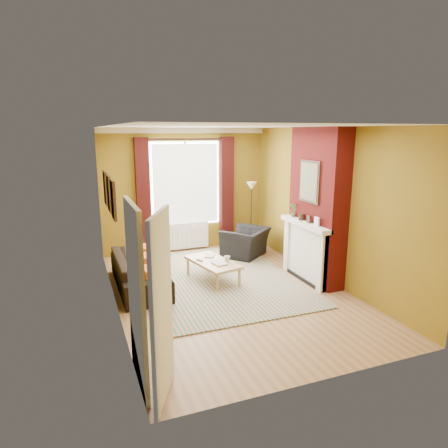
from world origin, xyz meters
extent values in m
plane|color=olive|center=(0.00, 0.00, 0.00)|extent=(5.50, 5.50, 0.00)
cube|color=olive|center=(0.00, 2.75, 1.40)|extent=(3.80, 0.02, 2.80)
cube|color=olive|center=(0.00, -2.75, 1.40)|extent=(3.80, 0.02, 2.80)
cube|color=olive|center=(1.90, 0.00, 1.40)|extent=(0.02, 5.50, 2.80)
cube|color=olive|center=(-1.90, 0.00, 1.40)|extent=(0.02, 5.50, 2.80)
cube|color=silver|center=(0.00, 0.00, 2.80)|extent=(3.80, 5.50, 0.01)
cube|color=#4C0C0A|center=(1.72, 0.00, 1.40)|extent=(0.35, 1.40, 2.80)
cube|color=white|center=(1.53, 0.00, 0.55)|extent=(0.12, 1.30, 1.10)
cube|color=white|center=(1.48, 0.00, 1.08)|extent=(0.22, 1.40, 0.08)
cube|color=white|center=(1.51, -0.58, 0.52)|extent=(0.16, 0.14, 1.04)
cube|color=white|center=(1.51, 0.58, 0.52)|extent=(0.16, 0.14, 1.04)
cube|color=black|center=(1.56, 0.00, 0.45)|extent=(0.06, 0.80, 0.90)
cube|color=black|center=(1.54, 0.00, 0.03)|extent=(0.20, 1.00, 0.06)
cube|color=white|center=(1.49, -0.35, 1.20)|extent=(0.03, 0.12, 0.16)
cube|color=black|center=(1.49, -0.10, 1.19)|extent=(0.03, 0.10, 0.14)
cylinder|color=black|center=(1.49, 0.15, 1.18)|extent=(0.10, 0.10, 0.12)
cube|color=black|center=(1.53, 0.00, 1.85)|extent=(0.03, 0.60, 0.75)
cube|color=olive|center=(1.51, 0.00, 1.85)|extent=(0.01, 0.52, 0.66)
cube|color=white|center=(0.00, 2.71, 2.74)|extent=(3.80, 0.08, 0.12)
cube|color=white|center=(0.00, 2.72, 1.55)|extent=(1.60, 0.04, 1.90)
cube|color=white|center=(0.00, 2.68, 1.55)|extent=(1.50, 0.02, 1.80)
cube|color=white|center=(0.00, 2.70, 1.55)|extent=(0.06, 0.04, 1.90)
cube|color=#390D0D|center=(-0.98, 2.63, 1.35)|extent=(0.30, 0.16, 2.50)
cube|color=#390D0D|center=(0.98, 2.63, 1.35)|extent=(0.30, 0.16, 2.50)
cylinder|color=black|center=(0.00, 2.63, 2.55)|extent=(2.30, 0.05, 0.05)
cube|color=white|center=(0.00, 2.65, 0.35)|extent=(1.00, 0.10, 0.60)
cube|color=white|center=(-0.45, 2.59, 0.35)|extent=(0.04, 0.03, 0.56)
cube|color=white|center=(-0.34, 2.59, 0.35)|extent=(0.04, 0.03, 0.56)
cube|color=white|center=(-0.23, 2.59, 0.35)|extent=(0.04, 0.03, 0.56)
cube|color=white|center=(-0.12, 2.59, 0.35)|extent=(0.04, 0.03, 0.56)
cube|color=white|center=(-0.01, 2.59, 0.35)|extent=(0.04, 0.03, 0.56)
cube|color=white|center=(0.10, 2.59, 0.35)|extent=(0.04, 0.03, 0.56)
cube|color=white|center=(0.21, 2.59, 0.35)|extent=(0.04, 0.03, 0.56)
cube|color=white|center=(0.32, 2.59, 0.35)|extent=(0.04, 0.03, 0.56)
cube|color=white|center=(0.43, 2.59, 0.35)|extent=(0.04, 0.03, 0.56)
cube|color=black|center=(-1.87, -0.10, 1.75)|extent=(0.04, 0.44, 0.58)
cube|color=yellow|center=(-1.84, -0.10, 1.75)|extent=(0.01, 0.38, 0.52)
cube|color=black|center=(-1.87, 0.55, 1.75)|extent=(0.04, 0.44, 0.58)
cube|color=green|center=(-1.84, 0.55, 1.75)|extent=(0.01, 0.38, 0.52)
cube|color=black|center=(-1.87, 1.20, 1.75)|extent=(0.04, 0.44, 0.58)
cube|color=#BC852F|center=(-1.84, 1.20, 1.75)|extent=(0.01, 0.38, 0.52)
cube|color=white|center=(-1.88, -2.05, 1.00)|extent=(0.05, 0.94, 2.06)
cube|color=black|center=(-1.85, -2.05, 1.00)|extent=(0.02, 0.80, 1.98)
cube|color=white|center=(-1.68, -2.41, 1.00)|extent=(0.37, 0.74, 1.98)
imported|color=#457A36|center=(1.49, 0.45, 1.26)|extent=(0.14, 0.10, 0.27)
cube|color=#BB420F|center=(-1.27, 0.16, 0.47)|extent=(0.34, 0.40, 0.16)
cube|color=#BB420F|center=(-1.27, 0.86, 0.47)|extent=(0.34, 0.40, 0.16)
cube|color=#BB420F|center=(-1.27, 1.46, 0.47)|extent=(0.34, 0.40, 0.16)
cube|color=#306786|center=(0.01, 0.63, 0.01)|extent=(2.77, 3.81, 0.02)
imported|color=black|center=(-1.42, 0.76, 0.29)|extent=(0.80, 2.02, 0.59)
imported|color=black|center=(1.08, 1.73, 0.31)|extent=(1.28, 1.26, 0.63)
cube|color=tan|center=(-0.10, 0.56, 0.37)|extent=(0.83, 1.27, 0.05)
cylinder|color=tan|center=(-0.22, 0.00, 0.17)|extent=(0.06, 0.06, 0.34)
cylinder|color=tan|center=(0.24, 0.10, 0.17)|extent=(0.06, 0.06, 0.34)
cylinder|color=tan|center=(-0.45, 1.03, 0.17)|extent=(0.06, 0.06, 0.34)
cylinder|color=tan|center=(0.01, 1.13, 0.17)|extent=(0.06, 0.06, 0.34)
cylinder|color=#9E7644|center=(0.85, 2.15, 0.21)|extent=(0.42, 0.42, 0.41)
cylinder|color=black|center=(1.41, 2.17, 0.01)|extent=(0.29, 0.29, 0.03)
cylinder|color=black|center=(1.41, 2.17, 0.76)|extent=(0.03, 0.03, 1.47)
cone|color=#F3E6C7|center=(1.41, 2.17, 1.51)|extent=(0.29, 0.29, 0.18)
imported|color=#999999|center=(-0.15, 0.35, 0.40)|extent=(0.26, 0.32, 0.03)
imported|color=#999999|center=(-0.15, 0.91, 0.40)|extent=(0.29, 0.32, 0.02)
imported|color=#999999|center=(0.13, 0.44, 0.44)|extent=(0.13, 0.13, 0.10)
cube|color=#232326|center=(-0.33, 0.66, 0.40)|extent=(0.10, 0.15, 0.02)
camera|label=1|loc=(-2.41, -6.06, 2.73)|focal=32.00mm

